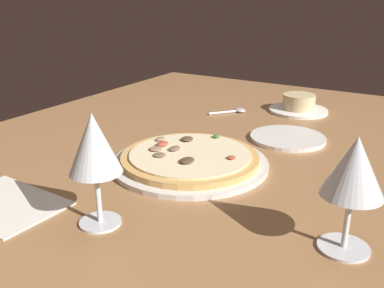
{
  "coord_description": "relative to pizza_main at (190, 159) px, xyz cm",
  "views": [
    {
      "loc": [
        75.73,
        44.99,
        37.63
      ],
      "look_at": [
        3.78,
        1.79,
        7.0
      ],
      "focal_mm": 40.22,
      "sensor_mm": 36.0,
      "label": 1
    }
  ],
  "objects": [
    {
      "name": "dining_table",
      "position": [
        -7.56,
        -3.53,
        -3.21
      ],
      "size": [
        150.0,
        110.0,
        4.0
      ],
      "primitive_type": "cube",
      "color": "#996B42",
      "rests_on": "ground"
    },
    {
      "name": "pizza_main",
      "position": [
        0.0,
        0.0,
        0.0
      ],
      "size": [
        31.37,
        31.37,
        3.38
      ],
      "color": "silver",
      "rests_on": "dining_table"
    },
    {
      "name": "ramekin_on_saucer",
      "position": [
        -49.94,
        6.22,
        0.73
      ],
      "size": [
        16.59,
        16.59,
        5.02
      ],
      "color": "white",
      "rests_on": "dining_table"
    },
    {
      "name": "wine_glass_far",
      "position": [
        26.41,
        0.19,
        11.14
      ],
      "size": [
        7.8,
        7.8,
        17.36
      ],
      "color": "silver",
      "rests_on": "dining_table"
    },
    {
      "name": "wine_glass_near",
      "position": [
        14.39,
        33.31,
        10.55
      ],
      "size": [
        8.23,
        8.23,
        16.3
      ],
      "color": "silver",
      "rests_on": "dining_table"
    },
    {
      "name": "side_plate",
      "position": [
        -24.95,
        11.74,
        -0.76
      ],
      "size": [
        17.49,
        17.49,
        0.9
      ],
      "primitive_type": "cylinder",
      "color": "silver",
      "rests_on": "dining_table"
    },
    {
      "name": "paper_menu",
      "position": [
        30.05,
        -17.51,
        -1.06
      ],
      "size": [
        14.3,
        19.96,
        0.3
      ],
      "primitive_type": "cube",
      "rotation": [
        0.0,
        0.0,
        -0.04
      ],
      "color": "silver",
      "rests_on": "dining_table"
    },
    {
      "name": "spoon",
      "position": [
        -39.98,
        -8.91,
        -0.76
      ],
      "size": [
        10.04,
        8.84,
        1.0
      ],
      "color": "silver",
      "rests_on": "dining_table"
    }
  ]
}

